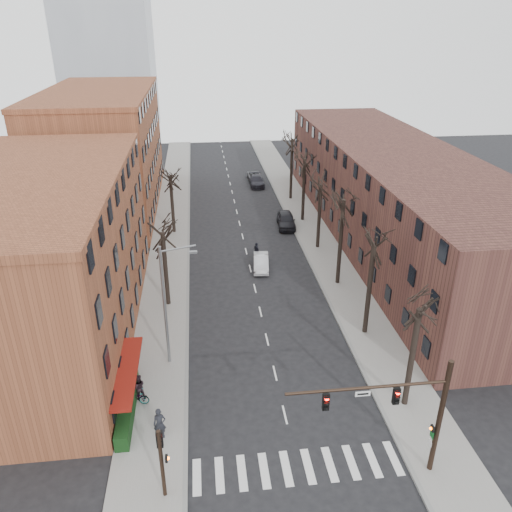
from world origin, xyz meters
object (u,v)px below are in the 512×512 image
object	(u,v)px
silver_sedan	(261,262)
bicycle	(134,397)
pedestrian_a	(160,424)
parked_car_near	(286,220)
parked_car_mid	(257,181)

from	to	relation	value
silver_sedan	bicycle	distance (m)	20.68
pedestrian_a	bicycle	size ratio (longest dim) A/B	1.05
bicycle	parked_car_near	bearing A→B (deg)	-20.09
parked_car_mid	pedestrian_a	world-z (taller)	pedestrian_a
silver_sedan	bicycle	world-z (taller)	silver_sedan
parked_car_mid	silver_sedan	bearing A→B (deg)	-94.01
parked_car_mid	bicycle	xyz separation A→B (m)	(-13.00, -44.68, -0.08)
parked_car_near	bicycle	distance (m)	31.89
bicycle	parked_car_mid	bearing A→B (deg)	-9.27
parked_car_near	bicycle	world-z (taller)	parked_car_near
parked_car_near	bicycle	size ratio (longest dim) A/B	2.62
parked_car_near	bicycle	xyz separation A→B (m)	(-14.50, -28.40, -0.19)
parked_car_mid	bicycle	world-z (taller)	parked_car_mid
parked_car_near	pedestrian_a	xyz separation A→B (m)	(-12.72, -31.38, 0.30)
silver_sedan	parked_car_mid	distance (m)	26.85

